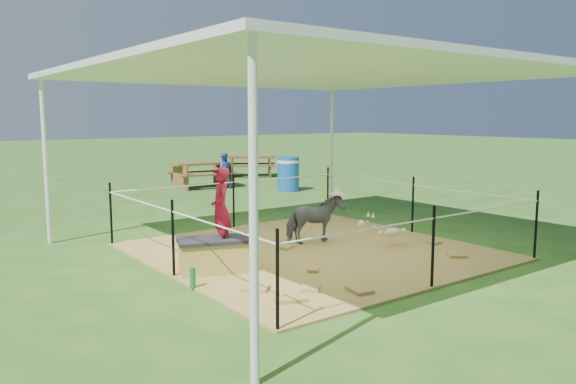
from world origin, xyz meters
TOP-DOWN VIEW (x-y plane):
  - ground at (0.00, 0.00)m, footprint 90.00×90.00m
  - hay_patch at (0.00, 0.00)m, footprint 4.60×4.60m
  - canopy_tent at (0.00, 0.00)m, footprint 6.30×6.30m
  - rope_fence at (0.00, -0.00)m, footprint 4.54×4.54m
  - straw_bale at (-1.75, -0.16)m, footprint 0.98×0.71m
  - dark_cloth at (-1.75, -0.16)m, footprint 1.05×0.78m
  - woman at (-1.65, -0.16)m, footprint 0.37×0.45m
  - green_bottle at (-2.30, -0.61)m, footprint 0.09×0.09m
  - pony at (0.34, 0.35)m, footprint 0.97×0.58m
  - pink_hat at (0.34, 0.35)m, footprint 0.24×0.24m
  - foal at (1.19, -0.52)m, footprint 0.91×0.54m
  - trash_barrel at (3.90, 5.82)m, footprint 0.74×0.74m
  - picnic_table_near at (2.38, 7.95)m, footprint 1.81×1.37m
  - picnic_table_far at (5.17, 9.65)m, footprint 2.03×1.89m
  - distant_person at (2.79, 7.40)m, footprint 0.60×0.54m

SIDE VIEW (x-z plane):
  - ground at x=0.00m, z-range 0.00..0.00m
  - hay_patch at x=0.00m, z-range 0.00..0.03m
  - green_bottle at x=-2.30m, z-range 0.03..0.28m
  - straw_bale at x=-1.75m, z-range 0.03..0.42m
  - foal at x=1.19m, z-range 0.03..0.52m
  - picnic_table_far at x=5.17m, z-range 0.00..0.69m
  - picnic_table_near at x=2.38m, z-range 0.00..0.72m
  - pony at x=0.34m, z-range 0.03..0.80m
  - dark_cloth at x=-1.75m, z-range 0.42..0.47m
  - trash_barrel at x=3.90m, z-range 0.00..0.93m
  - distant_person at x=2.79m, z-range 0.00..1.02m
  - rope_fence at x=0.00m, z-range 0.14..1.14m
  - pink_hat at x=0.34m, z-range 0.80..0.91m
  - woman at x=-1.65m, z-range 0.42..1.48m
  - canopy_tent at x=0.00m, z-range 1.24..4.14m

